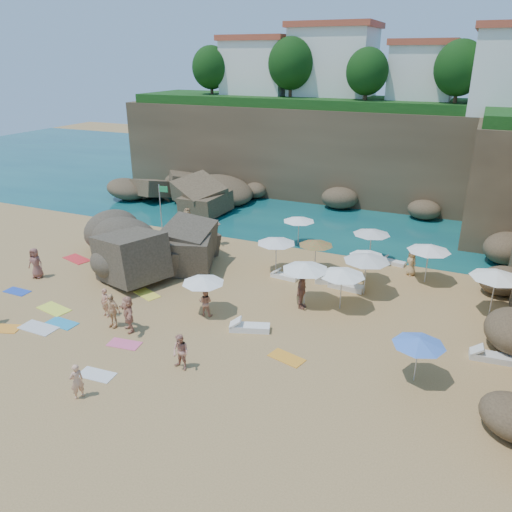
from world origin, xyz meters
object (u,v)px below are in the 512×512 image
at_px(person_stand_3, 302,291).
at_px(person_stand_6, 77,381).
at_px(person_stand_1, 205,302).
at_px(flag_pole, 162,203).
at_px(person_stand_5, 188,221).
at_px(parasol_1, 299,219).
at_px(person_stand_4, 411,263).
at_px(parasol_2, 372,232).
at_px(person_stand_2, 216,233).
at_px(parasol_0, 276,240).
at_px(lounger_0, 346,286).
at_px(rock_outcrop, 143,262).

bearing_deg(person_stand_3, person_stand_6, 154.08).
relative_size(person_stand_1, person_stand_3, 0.76).
xyz_separation_m(flag_pole, person_stand_5, (1.56, 0.87, -1.41)).
relative_size(parasol_1, person_stand_4, 1.40).
distance_m(parasol_1, person_stand_6, 19.34).
bearing_deg(person_stand_4, person_stand_6, -79.36).
bearing_deg(parasol_1, parasol_2, -10.91).
xyz_separation_m(parasol_1, person_stand_5, (-8.24, -1.04, -0.92)).
xyz_separation_m(person_stand_2, person_stand_3, (8.50, -6.53, 0.10)).
bearing_deg(parasol_0, person_stand_2, 153.96).
distance_m(parasol_1, person_stand_2, 5.78).
bearing_deg(person_stand_1, person_stand_3, -153.70).
distance_m(parasol_0, lounger_0, 4.93).
bearing_deg(person_stand_3, person_stand_1, 124.68).
height_order(flag_pole, person_stand_5, flag_pole).
xyz_separation_m(parasol_1, person_stand_4, (7.85, -2.08, -1.11)).
bearing_deg(flag_pole, person_stand_1, -46.94).
bearing_deg(lounger_0, parasol_1, 135.40).
bearing_deg(parasol_1, person_stand_5, -172.79).
bearing_deg(parasol_0, person_stand_4, 20.72).
xyz_separation_m(person_stand_3, person_stand_6, (-5.37, -10.44, -0.22)).
height_order(parasol_1, person_stand_4, parasol_1).
xyz_separation_m(parasol_1, lounger_0, (4.84, -5.56, -1.73)).
bearing_deg(person_stand_6, person_stand_2, -146.47).
relative_size(parasol_2, person_stand_6, 1.58).
relative_size(rock_outcrop, person_stand_4, 5.22).
bearing_deg(person_stand_3, lounger_0, -24.89).
height_order(flag_pole, person_stand_4, flag_pole).
distance_m(person_stand_3, person_stand_4, 8.09).
xyz_separation_m(rock_outcrop, flag_pole, (-1.80, 5.01, 2.38)).
bearing_deg(parasol_2, person_stand_4, -22.01).
bearing_deg(lounger_0, person_stand_5, 165.31).
height_order(lounger_0, person_stand_6, person_stand_6).
bearing_deg(flag_pole, rock_outcrop, -70.25).
xyz_separation_m(rock_outcrop, person_stand_2, (2.77, 4.70, 0.85)).
bearing_deg(person_stand_1, person_stand_4, -139.97).
height_order(person_stand_1, person_stand_5, person_stand_5).
relative_size(parasol_0, person_stand_3, 1.22).
bearing_deg(person_stand_6, parasol_0, -166.55).
height_order(parasol_0, parasol_1, parasol_0).
distance_m(parasol_2, person_stand_1, 12.15).
distance_m(parasol_1, lounger_0, 7.57).
bearing_deg(flag_pole, parasol_0, -16.63).
bearing_deg(flag_pole, person_stand_5, 29.09).
bearing_deg(person_stand_4, person_stand_2, -138.57).
relative_size(parasol_1, person_stand_1, 1.48).
distance_m(lounger_0, person_stand_4, 4.64).
bearing_deg(person_stand_1, parasol_2, -126.99).
relative_size(parasol_0, person_stand_5, 1.20).
height_order(person_stand_2, person_stand_6, person_stand_2).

